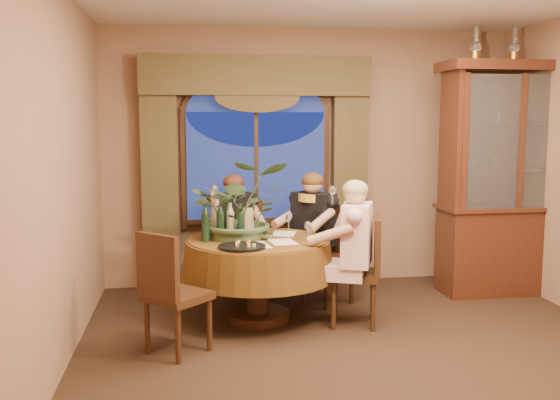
{
  "coord_description": "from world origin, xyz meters",
  "views": [
    {
      "loc": [
        -1.35,
        -4.29,
        1.8
      ],
      "look_at": [
        -0.53,
        1.18,
        1.1
      ],
      "focal_mm": 40.0,
      "sensor_mm": 36.0,
      "label": 1
    }
  ],
  "objects": [
    {
      "name": "floor",
      "position": [
        0.0,
        0.0,
        0.0
      ],
      "size": [
        5.0,
        5.0,
        0.0
      ],
      "primitive_type": "plane",
      "color": "black",
      "rests_on": "ground"
    },
    {
      "name": "wall_back",
      "position": [
        0.0,
        2.5,
        1.4
      ],
      "size": [
        4.5,
        0.0,
        4.5
      ],
      "primitive_type": "plane",
      "rotation": [
        1.57,
        0.0,
        0.0
      ],
      "color": "#8C654B",
      "rests_on": "ground"
    },
    {
      "name": "window",
      "position": [
        -0.6,
        2.43,
        1.3
      ],
      "size": [
        1.62,
        0.1,
        1.32
      ],
      "primitive_type": null,
      "color": "navy",
      "rests_on": "wall_back"
    },
    {
      "name": "arched_transom",
      "position": [
        -0.6,
        2.43,
        2.08
      ],
      "size": [
        1.6,
        0.06,
        0.44
      ],
      "primitive_type": null,
      "color": "navy",
      "rests_on": "wall_back"
    },
    {
      "name": "drapery_left",
      "position": [
        -1.63,
        2.38,
        1.18
      ],
      "size": [
        0.38,
        0.14,
        2.32
      ],
      "primitive_type": "cube",
      "color": "#43391F",
      "rests_on": "floor"
    },
    {
      "name": "drapery_right",
      "position": [
        0.43,
        2.38,
        1.18
      ],
      "size": [
        0.38,
        0.14,
        2.32
      ],
      "primitive_type": "cube",
      "color": "#43391F",
      "rests_on": "floor"
    },
    {
      "name": "swag_valance",
      "position": [
        -0.6,
        2.35,
        2.28
      ],
      "size": [
        2.45,
        0.16,
        0.42
      ],
      "primitive_type": null,
      "color": "#43391F",
      "rests_on": "wall_back"
    },
    {
      "name": "dining_table",
      "position": [
        -0.73,
        1.18,
        0.38
      ],
      "size": [
        1.78,
        1.78,
        0.75
      ],
      "primitive_type": "cylinder",
      "rotation": [
        0.0,
        0.0,
        -0.37
      ],
      "color": "maroon",
      "rests_on": "floor"
    },
    {
      "name": "china_cabinet",
      "position": [
        1.97,
        1.75,
        1.2
      ],
      "size": [
        1.48,
        0.58,
        2.4
      ],
      "primitive_type": "cube",
      "color": "#39180E",
      "rests_on": "floor"
    },
    {
      "name": "oil_lamp_left",
      "position": [
        1.55,
        1.75,
        2.57
      ],
      "size": [
        0.11,
        0.11,
        0.34
      ],
      "primitive_type": null,
      "color": "#A5722D",
      "rests_on": "china_cabinet"
    },
    {
      "name": "oil_lamp_center",
      "position": [
        1.97,
        1.75,
        2.57
      ],
      "size": [
        0.11,
        0.11,
        0.34
      ],
      "primitive_type": null,
      "color": "#A5722D",
      "rests_on": "china_cabinet"
    },
    {
      "name": "oil_lamp_right",
      "position": [
        2.39,
        1.75,
        2.57
      ],
      "size": [
        0.11,
        0.11,
        0.34
      ],
      "primitive_type": null,
      "color": "#A5722D",
      "rests_on": "china_cabinet"
    },
    {
      "name": "chair_right",
      "position": [
        0.1,
        0.94,
        0.48
      ],
      "size": [
        0.52,
        0.52,
        0.96
      ],
      "primitive_type": "cube",
      "rotation": [
        0.0,
        0.0,
        1.28
      ],
      "color": "black",
      "rests_on": "floor"
    },
    {
      "name": "chair_back_right",
      "position": [
        0.01,
        1.62,
        0.48
      ],
      "size": [
        0.57,
        0.57,
        0.96
      ],
      "primitive_type": "cube",
      "rotation": [
        0.0,
        0.0,
        -4.18
      ],
      "color": "black",
      "rests_on": "floor"
    },
    {
      "name": "chair_back",
      "position": [
        -0.76,
        2.07,
        0.48
      ],
      "size": [
        0.43,
        0.43,
        0.96
      ],
      "primitive_type": "cube",
      "rotation": [
        0.0,
        0.0,
        -3.11
      ],
      "color": "black",
      "rests_on": "floor"
    },
    {
      "name": "chair_front_left",
      "position": [
        -1.44,
        0.48,
        0.48
      ],
      "size": [
        0.59,
        0.59,
        0.96
      ],
      "primitive_type": "cube",
      "rotation": [
        0.0,
        0.0,
        -0.79
      ],
      "color": "black",
      "rests_on": "floor"
    },
    {
      "name": "person_pink",
      "position": [
        0.1,
        0.86,
        0.65
      ],
      "size": [
        0.57,
        0.59,
        1.31
      ],
      "primitive_type": null,
      "rotation": [
        0.0,
        0.0,
        1.19
      ],
      "color": "beige",
      "rests_on": "floor"
    },
    {
      "name": "person_back",
      "position": [
        -0.88,
        2.11,
        0.63
      ],
      "size": [
        0.51,
        0.48,
        1.26
      ],
      "primitive_type": null,
      "rotation": [
        0.0,
        0.0,
        -2.98
      ],
      "color": "black",
      "rests_on": "floor"
    },
    {
      "name": "person_scarf",
      "position": [
        -0.1,
        1.78,
        0.65
      ],
      "size": [
        0.63,
        0.63,
        1.3
      ],
      "primitive_type": null,
      "rotation": [
        0.0,
        0.0,
        -3.95
      ],
      "color": "black",
      "rests_on": "floor"
    },
    {
      "name": "stoneware_vase",
      "position": [
        -0.81,
        1.28,
        0.88
      ],
      "size": [
        0.14,
        0.14,
        0.27
      ],
      "primitive_type": null,
      "color": "tan",
      "rests_on": "dining_table"
    },
    {
      "name": "centerpiece_plant",
      "position": [
        -0.86,
        1.32,
        1.35
      ],
      "size": [
        0.91,
        1.02,
        0.79
      ],
      "primitive_type": "imported",
      "color": "#405936",
      "rests_on": "dining_table"
    },
    {
      "name": "olive_bowl",
      "position": [
        -0.67,
        1.17,
        0.77
      ],
      "size": [
        0.16,
        0.16,
        0.05
      ],
      "primitive_type": "imported",
      "color": "#475629",
      "rests_on": "dining_table"
    },
    {
      "name": "cheese_platter",
      "position": [
        -0.9,
        0.8,
        0.76
      ],
      "size": [
        0.4,
        0.4,
        0.02
      ],
      "primitive_type": "cylinder",
      "color": "black",
      "rests_on": "dining_table"
    },
    {
      "name": "wine_bottle_0",
      "position": [
        -0.99,
        1.33,
        0.92
      ],
      "size": [
        0.07,
        0.07,
        0.33
      ],
      "primitive_type": "cylinder",
      "color": "black",
      "rests_on": "dining_table"
    },
    {
      "name": "wine_bottle_1",
      "position": [
        -1.11,
        1.32,
        0.92
      ],
      "size": [
        0.07,
        0.07,
        0.33
      ],
      "primitive_type": "cylinder",
      "color": "tan",
      "rests_on": "dining_table"
    },
    {
      "name": "wine_bottle_2",
      "position": [
        -1.06,
        1.18,
        0.92
      ],
      "size": [
        0.07,
        0.07,
        0.33
      ],
      "primitive_type": "cylinder",
      "color": "black",
      "rests_on": "dining_table"
    },
    {
      "name": "wine_bottle_3",
      "position": [
        -1.19,
        1.14,
        0.92
      ],
      "size": [
        0.07,
        0.07,
        0.33
      ],
      "primitive_type": "cylinder",
      "color": "black",
      "rests_on": "dining_table"
    },
    {
      "name": "wine_bottle_4",
      "position": [
        -0.97,
        1.21,
        0.92
      ],
      "size": [
        0.07,
        0.07,
        0.33
      ],
      "primitive_type": "cylinder",
      "color": "tan",
      "rests_on": "dining_table"
    },
    {
      "name": "wine_bottle_5",
      "position": [
        -0.88,
        1.16,
        0.92
      ],
      "size": [
        0.07,
        0.07,
        0.33
      ],
      "primitive_type": "cylinder",
      "color": "black",
      "rests_on": "dining_table"
    },
    {
      "name": "tasting_paper_0",
      "position": [
        -0.53,
        1.0,
        0.75
      ],
      "size": [
        0.24,
        0.32,
        0.0
      ],
      "primitive_type": "cube",
      "rotation": [
        0.0,
        0.0,
        0.12
      ],
      "color": "white",
      "rests_on": "dining_table"
    },
    {
      "name": "tasting_paper_1",
      "position": [
        -0.46,
        1.4,
        0.75
      ],
      "size": [
        0.29,
        0.35,
        0.0
      ],
      "primitive_type": "cube",
      "rotation": [
        0.0,
        0.0,
        -0.29
      ],
      "color": "white",
      "rests_on": "dining_table"
    },
    {
      "name": "tasting_paper_2",
      "position": [
        -0.78,
        0.89,
        0.75
      ],
      "size": [
        0.26,
        0.33,
        0.0
      ],
      "primitive_type": "cube",
      "rotation": [
        0.0,
        0.0,
        0.16
      ],
      "color": "white",
      "rests_on": "dining_table"
    },
    {
      "name": "wine_glass_person_pink",
      "position": [
        -0.3,
        1.02,
        0.84
      ],
      "size": [
        0.07,
        0.07,
        0.18
      ],
      "primitive_type": null,
      "color": "silver",
      "rests_on": "dining_table"
    },
    {
      "name": "wine_glass_person_back",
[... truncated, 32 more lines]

